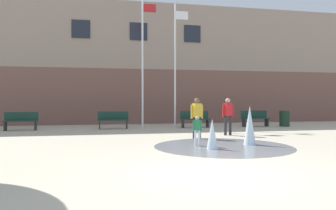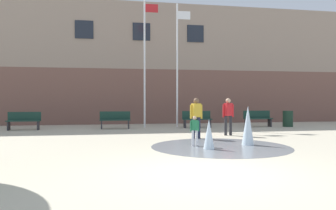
% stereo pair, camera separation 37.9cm
% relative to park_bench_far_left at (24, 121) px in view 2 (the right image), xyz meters
% --- Properties ---
extents(ground_plane, '(100.00, 100.00, 0.00)m').
position_rel_park_bench_far_left_xyz_m(ground_plane, '(6.25, -10.99, -0.48)').
color(ground_plane, '#BCB299').
extents(library_building, '(36.00, 6.05, 7.72)m').
position_rel_park_bench_far_left_xyz_m(library_building, '(6.25, 6.11, 3.38)').
color(library_building, brown).
rests_on(library_building, ground).
extents(splash_fountain, '(4.51, 4.51, 1.32)m').
position_rel_park_bench_far_left_xyz_m(splash_fountain, '(8.13, -7.38, -0.08)').
color(splash_fountain, gray).
rests_on(splash_fountain, ground).
extents(park_bench_far_left, '(1.60, 0.44, 0.91)m').
position_rel_park_bench_far_left_xyz_m(park_bench_far_left, '(0.00, 0.00, 0.00)').
color(park_bench_far_left, '#28282D').
rests_on(park_bench_far_left, ground).
extents(park_bench_left_of_flagpoles, '(1.60, 0.44, 0.91)m').
position_rel_park_bench_far_left_xyz_m(park_bench_left_of_flagpoles, '(4.54, -0.06, 0.00)').
color(park_bench_left_of_flagpoles, '#28282D').
rests_on(park_bench_left_of_flagpoles, ground).
extents(park_bench_under_right_flagpole, '(1.60, 0.44, 0.91)m').
position_rel_park_bench_far_left_xyz_m(park_bench_under_right_flagpole, '(8.97, -0.16, 0.00)').
color(park_bench_under_right_flagpole, '#28282D').
rests_on(park_bench_under_right_flagpole, ground).
extents(park_bench_near_trashcan, '(1.60, 0.44, 0.91)m').
position_rel_park_bench_far_left_xyz_m(park_bench_near_trashcan, '(12.51, -0.20, 0.00)').
color(park_bench_near_trashcan, '#28282D').
rests_on(park_bench_near_trashcan, ground).
extents(child_running, '(0.31, 0.22, 0.99)m').
position_rel_park_bench_far_left_xyz_m(child_running, '(7.00, -7.11, 0.10)').
color(child_running, silver).
rests_on(child_running, ground).
extents(teen_by_trashcan, '(0.50, 0.32, 1.59)m').
position_rel_park_bench_far_left_xyz_m(teen_by_trashcan, '(9.24, -4.21, 0.45)').
color(teen_by_trashcan, '#28282D').
rests_on(teen_by_trashcan, ground).
extents(adult_watching, '(0.50, 0.30, 1.59)m').
position_rel_park_bench_far_left_xyz_m(adult_watching, '(7.61, -5.04, 0.45)').
color(adult_watching, '#1E233D').
rests_on(adult_watching, ground).
extents(flagpole_left, '(0.80, 0.10, 7.19)m').
position_rel_park_bench_far_left_xyz_m(flagpole_left, '(6.19, 0.44, 3.35)').
color(flagpole_left, silver).
rests_on(flagpole_left, ground).
extents(flagpole_right, '(0.80, 0.10, 6.89)m').
position_rel_park_bench_far_left_xyz_m(flagpole_right, '(8.02, 0.44, 3.20)').
color(flagpole_right, silver).
rests_on(flagpole_right, ground).
extents(trash_can, '(0.56, 0.56, 0.90)m').
position_rel_park_bench_far_left_xyz_m(trash_can, '(14.19, -0.51, -0.03)').
color(trash_can, '#193323').
rests_on(trash_can, ground).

